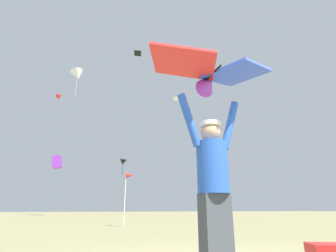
{
  "coord_description": "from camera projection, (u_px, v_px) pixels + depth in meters",
  "views": [
    {
      "loc": [
        -1.6,
        -2.57,
        0.67
      ],
      "look_at": [
        -0.3,
        1.65,
        2.08
      ],
      "focal_mm": 27.69,
      "sensor_mm": 36.0,
      "label": 1
    }
  ],
  "objects": [
    {
      "name": "distant_kite_white_low_right",
      "position": [
        78.0,
        75.0,
        27.75
      ],
      "size": [
        1.78,
        1.76,
        3.23
      ],
      "color": "white"
    },
    {
      "name": "distant_kite_red_high_left",
      "position": [
        59.0,
        97.0,
        34.51
      ],
      "size": [
        1.01,
        1.01,
        1.79
      ],
      "color": "red"
    },
    {
      "name": "distant_kite_purple_mid_right",
      "position": [
        57.0,
        162.0,
        26.91
      ],
      "size": [
        1.15,
        1.02,
        1.39
      ],
      "color": "purple"
    },
    {
      "name": "distant_kite_white_overhead_distant",
      "position": [
        176.0,
        99.0,
        28.67
      ],
      "size": [
        0.65,
        0.61,
        0.35
      ],
      "color": "white"
    },
    {
      "name": "distant_kite_black_far_center",
      "position": [
        123.0,
        162.0,
        31.99
      ],
      "size": [
        1.26,
        1.35,
        2.09
      ],
      "color": "black"
    },
    {
      "name": "held_stunt_kite",
      "position": [
        210.0,
        74.0,
        3.12
      ],
      "size": [
        1.64,
        0.9,
        0.39
      ],
      "color": "black"
    },
    {
      "name": "distant_kite_black_mid_left",
      "position": [
        138.0,
        53.0,
        26.26
      ],
      "size": [
        0.96,
        0.92,
        0.4
      ],
      "color": "black"
    },
    {
      "name": "kite_flyer_person",
      "position": [
        213.0,
        182.0,
        2.78
      ],
      "size": [
        0.81,
        0.36,
        1.92
      ],
      "color": "#424751",
      "rests_on": "ground"
    },
    {
      "name": "marker_flag",
      "position": [
        129.0,
        179.0,
        10.46
      ],
      "size": [
        0.3,
        0.24,
        2.08
      ],
      "color": "silver",
      "rests_on": "ground"
    }
  ]
}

